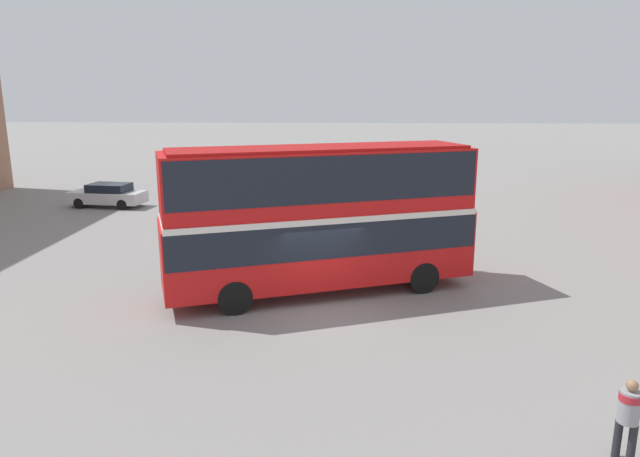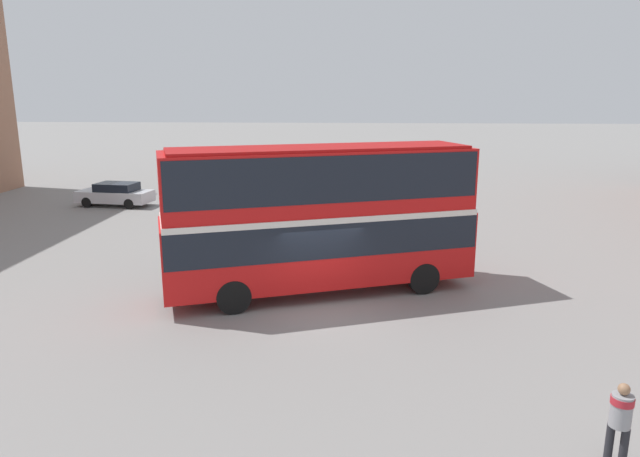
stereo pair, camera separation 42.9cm
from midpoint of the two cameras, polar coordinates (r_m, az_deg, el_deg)
The scene contains 4 objects.
ground_plane at distance 17.98m, azimuth 0.92°, elevation -8.38°, with size 240.00×240.00×0.00m, color gray.
double_decker_bus at distance 19.00m, azimuth 0.65°, elevation 1.80°, with size 10.66×5.98×4.98m.
pedestrian_foreground at distance 12.19m, azimuth 28.77°, elevation -16.09°, with size 0.56×0.56×1.63m.
parked_car_kerb_near at distance 36.74m, azimuth -19.47°, elevation 3.26°, with size 4.64×2.32×1.42m.
Camera 2 is at (1.02, -16.68, 6.64)m, focal length 32.00 mm.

